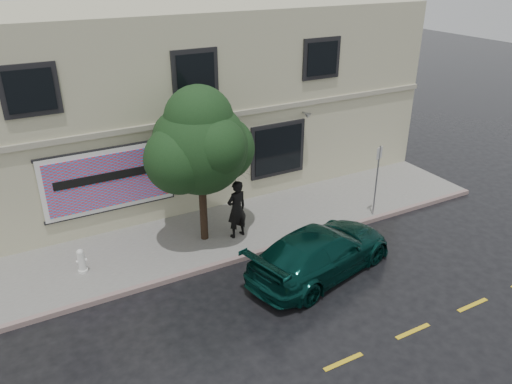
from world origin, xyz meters
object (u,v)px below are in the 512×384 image
car (321,251)px  pedestrian (237,209)px  street_tree (200,147)px  fire_hydrant (81,261)px

car → pedestrian: bearing=11.0°
car → street_tree: 4.81m
car → fire_hydrant: car is taller
street_tree → fire_hydrant: size_ratio=6.12×
pedestrian → street_tree: bearing=-30.6°
car → pedestrian: 3.21m
car → pedestrian: (-1.35, 2.88, 0.43)m
pedestrian → street_tree: size_ratio=0.43×
pedestrian → street_tree: (-1.01, 0.38, 2.19)m
pedestrian → car: bearing=105.2°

